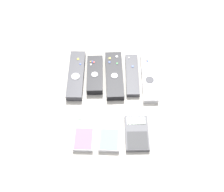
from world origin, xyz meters
TOP-DOWN VIEW (x-y plane):
  - ground_plane at (0.00, 0.00)m, footprint 3.00×3.00m
  - remote_0 at (-0.13, 0.12)m, footprint 0.05×0.20m
  - remote_1 at (-0.06, 0.13)m, footprint 0.06×0.16m
  - remote_2 at (0.01, 0.13)m, footprint 0.07×0.20m
  - remote_3 at (0.07, 0.13)m, footprint 0.05×0.18m
  - remote_4 at (0.13, 0.13)m, footprint 0.05×0.21m
  - calculator_0 at (-0.08, -0.09)m, footprint 0.06×0.14m
  - calculator_1 at (-0.01, -0.09)m, footprint 0.07×0.14m
  - calculator_2 at (0.08, -0.10)m, footprint 0.08×0.12m

SIDE VIEW (x-z plane):
  - ground_plane at x=0.00m, z-range 0.00..0.00m
  - calculator_0 at x=-0.08m, z-range 0.00..0.02m
  - calculator_2 at x=0.08m, z-range 0.00..0.02m
  - calculator_1 at x=-0.01m, z-range 0.00..0.02m
  - remote_3 at x=0.07m, z-range 0.00..0.02m
  - remote_4 at x=0.13m, z-range 0.00..0.02m
  - remote_2 at x=0.01m, z-range 0.00..0.02m
  - remote_0 at x=-0.13m, z-range 0.00..0.02m
  - remote_1 at x=-0.06m, z-range 0.00..0.03m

